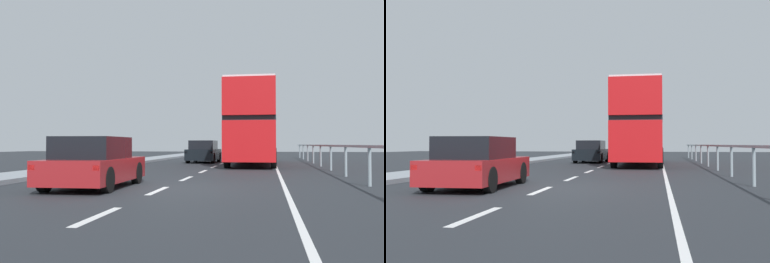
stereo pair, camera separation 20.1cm
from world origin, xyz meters
The scene contains 6 objects.
ground_plane centered at (0.00, 0.00, -0.05)m, with size 75.78×120.00×0.10m, color #262A2F.
lane_paint_markings centered at (1.95, 8.37, 0.00)m, with size 3.35×46.00×0.01m.
bridge_side_railing centered at (5.57, 9.00, 0.94)m, with size 0.10×42.00×1.15m.
double_decker_bus_red centered at (1.96, 14.40, 2.37)m, with size 2.63×11.18×4.43m.
hatchback_car_near centered at (-1.91, -0.24, 0.66)m, with size 1.87×4.12×1.38m.
sedan_car_ahead centered at (-1.29, 16.87, 0.68)m, with size 1.88×4.18×1.42m.
Camera 2 is at (2.92, -11.76, 1.18)m, focal length 41.80 mm.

